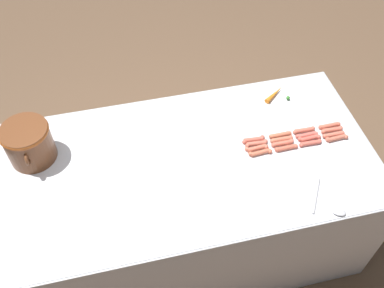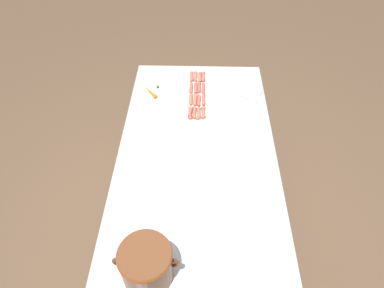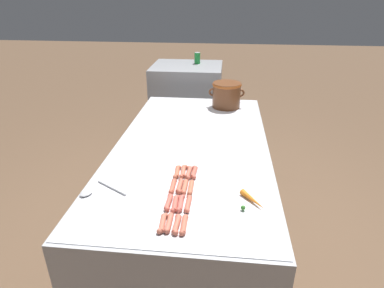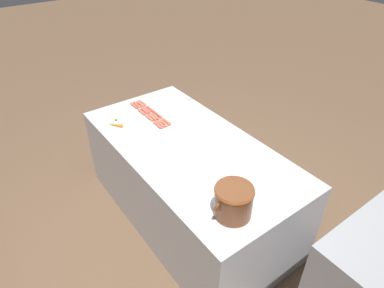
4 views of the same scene
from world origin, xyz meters
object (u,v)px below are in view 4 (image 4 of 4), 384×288
Objects in this scene: hot_dog_8 at (137,105)px; hot_dog_9 at (145,111)px; carrot at (114,124)px; hot_dog_15 at (158,125)px; hot_dog_13 at (141,112)px; bean_pot at (234,200)px; hot_dog_7 at (164,123)px; hot_dog_6 at (155,116)px; hot_dog_14 at (149,118)px; serving_spoon at (187,100)px; hot_dog_0 at (142,103)px; hot_dog_11 at (160,124)px; hot_dog_5 at (147,110)px; hot_dog_1 at (150,109)px; hot_dog_10 at (152,117)px; hot_dog_3 at (167,121)px; hot_dog_4 at (140,104)px; hot_dog_2 at (158,115)px.

hot_dog_8 and hot_dog_9 have the same top height.
hot_dog_15 is at bearing 142.14° from carrot.
bean_pot is at bearing 83.64° from hot_dog_13.
hot_dog_15 is at bearing -2.04° from hot_dog_7.
hot_dog_14 is (0.06, -0.01, 0.00)m from hot_dog_6.
bean_pot is at bearing 65.13° from serving_spoon.
hot_dog_11 is (0.07, 0.45, 0.00)m from hot_dog_0.
hot_dog_5 is 0.31m from hot_dog_7.
hot_dog_1 is 1.00× the size of hot_dog_10.
hot_dog_15 is at bearing 78.55° from hot_dog_5.
hot_dog_1 and hot_dog_6 have the same top height.
hot_dog_6 and hot_dog_15 have the same top height.
hot_dog_0 is 0.06m from hot_dog_8.
hot_dog_3 is 1.00× the size of hot_dog_14.
hot_dog_15 is at bearing 12.72° from hot_dog_11.
hot_dog_6 is 0.15m from hot_dog_11.
hot_dog_1 is 1.00× the size of hot_dog_14.
bean_pot reaches higher than hot_dog_9.
bean_pot is at bearing 81.29° from hot_dog_5.
hot_dog_11 is at bearing 77.43° from hot_dog_6.
hot_dog_7 and hot_dog_9 have the same top height.
hot_dog_3 is at bearing 122.35° from hot_dog_14.
hot_dog_15 is (0.00, 0.16, 0.00)m from hot_dog_14.
hot_dog_11 is (0.00, 0.15, 0.00)m from hot_dog_10.
hot_dog_3 is 0.47m from carrot.
hot_dog_9 is at bearing 77.99° from hot_dog_4.
hot_dog_0 is at bearing -167.90° from hot_dog_4.
bean_pot reaches higher than hot_dog_11.
hot_dog_5 is at bearing -96.07° from hot_dog_11.
hot_dog_10 is at bearing -91.43° from hot_dog_11.
hot_dog_4 is at bearing -102.01° from hot_dog_9.
hot_dog_1 is 0.29m from hot_dog_3.
hot_dog_2 is (-0.00, 0.30, 0.00)m from hot_dog_0.
hot_dog_3 is at bearing 96.61° from hot_dog_5.
hot_dog_0 is 1.00× the size of hot_dog_13.
hot_dog_3 is 1.23m from bean_pot.
hot_dog_15 reaches higher than serving_spoon.
hot_dog_11 is at bearing -15.51° from hot_dog_7.
hot_dog_8 is (0.06, -0.16, 0.00)m from hot_dog_1.
serving_spoon is at bearing -153.46° from hot_dog_11.
hot_dog_8 is 0.85× the size of carrot.
hot_dog_13 is at bearing 78.09° from hot_dog_8.
bean_pot reaches higher than hot_dog_15.
hot_dog_2 is 0.31m from hot_dog_8.
hot_dog_5 is at bearing 77.18° from hot_dog_0.
hot_dog_4 is 1.00× the size of hot_dog_6.
hot_dog_9 and hot_dog_13 have the same top height.
bean_pot is (0.23, 1.19, 0.11)m from hot_dog_7.
hot_dog_15 is at bearing 77.51° from hot_dog_10.
hot_dog_14 is at bearing -0.85° from hot_dog_2.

